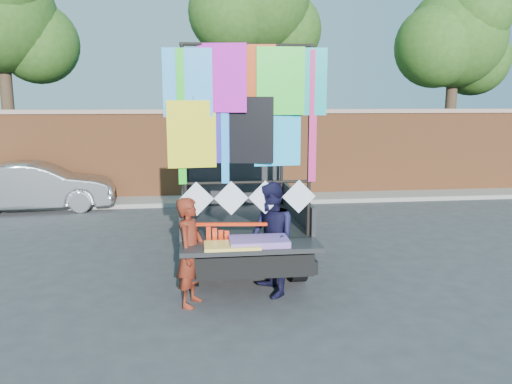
{
  "coord_description": "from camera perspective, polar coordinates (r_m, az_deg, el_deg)",
  "views": [
    {
      "loc": [
        -1.02,
        -7.69,
        2.85
      ],
      "look_at": [
        -0.08,
        -0.21,
        1.47
      ],
      "focal_mm": 35.0,
      "sensor_mm": 36.0,
      "label": 1
    }
  ],
  "objects": [
    {
      "name": "sedan",
      "position": [
        14.25,
        -23.74,
        0.58
      ],
      "size": [
        4.01,
        1.76,
        1.28
      ],
      "primitive_type": "imported",
      "rotation": [
        0.0,
        0.0,
        1.68
      ],
      "color": "#A3A5A9",
      "rests_on": "ground"
    },
    {
      "name": "tree_left",
      "position": [
        16.88,
        -27.2,
        16.99
      ],
      "size": [
        4.2,
        3.3,
        7.05
      ],
      "color": "#38281C",
      "rests_on": "ground"
    },
    {
      "name": "curb",
      "position": [
        14.3,
        -2.91,
        -0.88
      ],
      "size": [
        30.0,
        1.2,
        0.12
      ],
      "primitive_type": "cube",
      "color": "gray",
      "rests_on": "ground"
    },
    {
      "name": "ground",
      "position": [
        8.26,
        0.4,
        -9.78
      ],
      "size": [
        90.0,
        90.0,
        0.0
      ],
      "primitive_type": "plane",
      "color": "#38383A",
      "rests_on": "ground"
    },
    {
      "name": "streamer_bundle",
      "position": [
        7.12,
        -3.74,
        -5.34
      ],
      "size": [
        1.02,
        0.17,
        0.7
      ],
      "color": "red",
      "rests_on": "ground"
    },
    {
      "name": "man",
      "position": [
        7.33,
        1.65,
        -5.38
      ],
      "size": [
        0.81,
        0.95,
        1.72
      ],
      "primitive_type": "imported",
      "rotation": [
        0.0,
        0.0,
        -1.36
      ],
      "color": "black",
      "rests_on": "ground"
    },
    {
      "name": "pickup_truck",
      "position": [
        9.98,
        -2.66,
        -0.8
      ],
      "size": [
        2.29,
        5.75,
        3.62
      ],
      "color": "black",
      "rests_on": "ground"
    },
    {
      "name": "tree_mid",
      "position": [
        16.19,
        0.24,
        20.5
      ],
      "size": [
        4.2,
        3.3,
        7.73
      ],
      "color": "#38281C",
      "rests_on": "ground"
    },
    {
      "name": "brick_wall",
      "position": [
        14.81,
        -3.15,
        4.45
      ],
      "size": [
        30.0,
        0.45,
        2.61
      ],
      "color": "#98532C",
      "rests_on": "ground"
    },
    {
      "name": "tree_right",
      "position": [
        18.07,
        21.98,
        15.69
      ],
      "size": [
        4.2,
        3.3,
        6.62
      ],
      "color": "#38281C",
      "rests_on": "ground"
    },
    {
      "name": "woman",
      "position": [
        7.05,
        -7.5,
        -6.82
      ],
      "size": [
        0.54,
        0.66,
        1.54
      ],
      "primitive_type": "imported",
      "rotation": [
        0.0,
        0.0,
        1.22
      ],
      "color": "maroon",
      "rests_on": "ground"
    }
  ]
}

